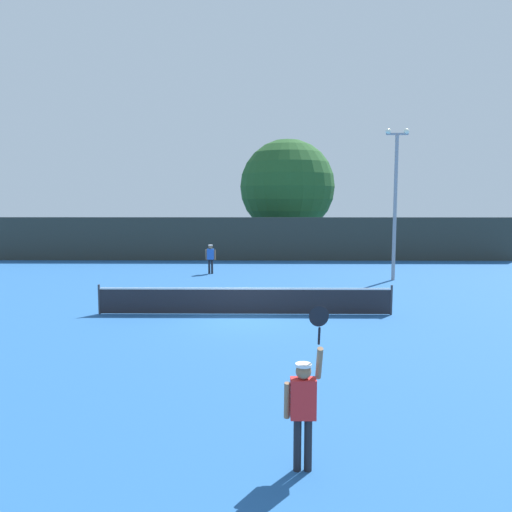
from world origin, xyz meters
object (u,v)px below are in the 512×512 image
at_px(player_serving, 304,400).
at_px(light_pole, 395,194).
at_px(large_tree, 287,187).
at_px(tennis_ball, 301,304).
at_px(parked_car_mid, 381,241).
at_px(player_receiving, 211,256).
at_px(parked_car_near, 214,240).

bearing_deg(player_serving, light_pole, 71.56).
relative_size(light_pole, large_tree, 0.86).
height_order(tennis_ball, light_pole, light_pole).
distance_m(large_tree, parked_car_mid, 8.96).
bearing_deg(large_tree, player_serving, -92.44).
xyz_separation_m(player_receiving, light_pole, (9.63, -2.14, 3.39)).
bearing_deg(player_serving, parked_car_near, 97.55).
distance_m(tennis_ball, light_pole, 9.27).
distance_m(player_receiving, parked_car_mid, 18.34).
distance_m(large_tree, parked_car_near, 7.98).
bearing_deg(player_receiving, player_serving, 99.63).
xyz_separation_m(player_serving, large_tree, (1.40, 32.82, 4.08)).
relative_size(large_tree, parked_car_mid, 2.07).
relative_size(player_serving, parked_car_mid, 0.58).
xyz_separation_m(large_tree, parked_car_mid, (7.73, 1.05, -4.40)).
relative_size(light_pole, parked_car_near, 1.77).
bearing_deg(large_tree, tennis_ball, -91.31).
height_order(tennis_ball, parked_car_near, parked_car_near).
height_order(tennis_ball, large_tree, large_tree).
distance_m(player_receiving, parked_car_near, 14.96).
distance_m(player_serving, parked_car_mid, 35.08).
distance_m(player_receiving, tennis_ball, 9.58).
relative_size(player_serving, light_pole, 0.33).
height_order(player_receiving, light_pole, light_pole).
relative_size(tennis_ball, parked_car_near, 0.02).
height_order(player_receiving, parked_car_near, parked_car_near).
xyz_separation_m(player_serving, player_receiving, (-3.49, 20.57, -0.11)).
height_order(light_pole, parked_car_mid, light_pole).
bearing_deg(parked_car_mid, large_tree, -168.77).
bearing_deg(tennis_ball, parked_car_near, 103.55).
bearing_deg(large_tree, parked_car_near, 156.44).
height_order(large_tree, parked_car_near, large_tree).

